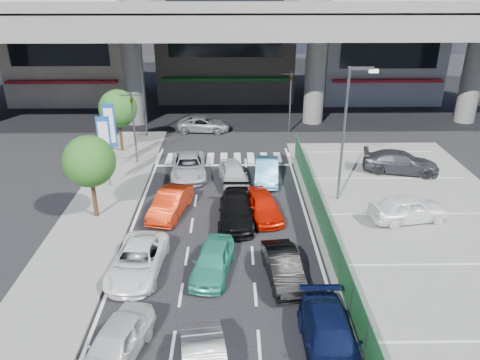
{
  "coord_description": "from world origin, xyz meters",
  "views": [
    {
      "loc": [
        0.67,
        -19.29,
        12.68
      ],
      "look_at": [
        1.05,
        3.86,
        2.31
      ],
      "focal_mm": 35.0,
      "sensor_mm": 36.0,
      "label": 1
    }
  ],
  "objects_px": {
    "minivan_navy_back": "(330,339)",
    "crossing_wagon_silver": "(204,124)",
    "hatch_black_mid_right": "(283,268)",
    "parked_sedan_white": "(409,208)",
    "taxi_teal_mid": "(213,261)",
    "sedan_black_mid": "(236,210)",
    "signboard_near": "(105,142)",
    "sedan_white_mid_left": "(137,261)",
    "street_lamp_left": "(144,80)",
    "parked_sedan_dgrey": "(401,162)",
    "traffic_cone": "(321,202)",
    "street_lamp_right": "(348,124)",
    "taxi_orange_right": "(263,205)",
    "sedan_white_front_mid": "(233,174)",
    "kei_truck_front_right": "(267,171)",
    "traffic_light_right": "(291,87)",
    "wagon_silver_front_left": "(189,166)",
    "van_white_back_left": "(115,344)",
    "tree_near": "(89,162)",
    "tree_far": "(118,109)",
    "signboard_far": "(110,127)",
    "traffic_light_left": "(132,111)",
    "taxi_orange_left": "(170,203)"
  },
  "relations": [
    {
      "from": "traffic_light_left",
      "to": "minivan_navy_back",
      "type": "xyz_separation_m",
      "value": [
        10.3,
        -18.48,
        -3.25
      ]
    },
    {
      "from": "traffic_light_left",
      "to": "taxi_teal_mid",
      "type": "bearing_deg",
      "value": -66.17
    },
    {
      "from": "crossing_wagon_silver",
      "to": "traffic_light_left",
      "type": "bearing_deg",
      "value": 154.54
    },
    {
      "from": "parked_sedan_white",
      "to": "traffic_cone",
      "type": "relative_size",
      "value": 6.87
    },
    {
      "from": "taxi_teal_mid",
      "to": "parked_sedan_dgrey",
      "type": "relative_size",
      "value": 0.79
    },
    {
      "from": "kei_truck_front_right",
      "to": "street_lamp_left",
      "type": "bearing_deg",
      "value": 139.8
    },
    {
      "from": "street_lamp_right",
      "to": "wagon_silver_front_left",
      "type": "relative_size",
      "value": 1.63
    },
    {
      "from": "signboard_far",
      "to": "minivan_navy_back",
      "type": "height_order",
      "value": "signboard_far"
    },
    {
      "from": "signboard_far",
      "to": "sedan_black_mid",
      "type": "height_order",
      "value": "signboard_far"
    },
    {
      "from": "street_lamp_right",
      "to": "taxi_orange_left",
      "type": "relative_size",
      "value": 1.91
    },
    {
      "from": "tree_near",
      "to": "hatch_black_mid_right",
      "type": "bearing_deg",
      "value": -31.2
    },
    {
      "from": "sedan_white_front_mid",
      "to": "signboard_far",
      "type": "bearing_deg",
      "value": 154.83
    },
    {
      "from": "taxi_orange_right",
      "to": "sedan_white_front_mid",
      "type": "relative_size",
      "value": 1.0
    },
    {
      "from": "kei_truck_front_right",
      "to": "parked_sedan_dgrey",
      "type": "xyz_separation_m",
      "value": [
        9.22,
        1.1,
        0.1
      ]
    },
    {
      "from": "minivan_navy_back",
      "to": "taxi_teal_mid",
      "type": "relative_size",
      "value": 1.2
    },
    {
      "from": "minivan_navy_back",
      "to": "crossing_wagon_silver",
      "type": "height_order",
      "value": "minivan_navy_back"
    },
    {
      "from": "van_white_back_left",
      "to": "sedan_white_front_mid",
      "type": "relative_size",
      "value": 0.99
    },
    {
      "from": "sedan_white_front_mid",
      "to": "crossing_wagon_silver",
      "type": "height_order",
      "value": "sedan_white_front_mid"
    },
    {
      "from": "sedan_white_front_mid",
      "to": "parked_sedan_dgrey",
      "type": "height_order",
      "value": "parked_sedan_dgrey"
    },
    {
      "from": "taxi_teal_mid",
      "to": "hatch_black_mid_right",
      "type": "height_order",
      "value": "taxi_teal_mid"
    },
    {
      "from": "tree_near",
      "to": "traffic_light_right",
      "type": "bearing_deg",
      "value": 50.19
    },
    {
      "from": "taxi_teal_mid",
      "to": "sedan_black_mid",
      "type": "relative_size",
      "value": 0.83
    },
    {
      "from": "crossing_wagon_silver",
      "to": "traffic_cone",
      "type": "distance_m",
      "value": 16.31
    },
    {
      "from": "sedan_black_mid",
      "to": "kei_truck_front_right",
      "type": "height_order",
      "value": "same"
    },
    {
      "from": "street_lamp_left",
      "to": "parked_sedan_white",
      "type": "distance_m",
      "value": 22.55
    },
    {
      "from": "van_white_back_left",
      "to": "parked_sedan_white",
      "type": "relative_size",
      "value": 0.93
    },
    {
      "from": "minivan_navy_back",
      "to": "crossing_wagon_silver",
      "type": "xyz_separation_m",
      "value": [
        -5.89,
        25.95,
        -0.07
      ]
    },
    {
      "from": "signboard_near",
      "to": "sedan_white_mid_left",
      "type": "height_order",
      "value": "signboard_near"
    },
    {
      "from": "street_lamp_left",
      "to": "signboard_near",
      "type": "height_order",
      "value": "street_lamp_left"
    },
    {
      "from": "hatch_black_mid_right",
      "to": "sedan_black_mid",
      "type": "height_order",
      "value": "sedan_black_mid"
    },
    {
      "from": "signboard_near",
      "to": "minivan_navy_back",
      "type": "xyz_separation_m",
      "value": [
        11.3,
        -14.47,
        -2.37
      ]
    },
    {
      "from": "signboard_near",
      "to": "taxi_teal_mid",
      "type": "bearing_deg",
      "value": -53.65
    },
    {
      "from": "signboard_far",
      "to": "tree_near",
      "type": "relative_size",
      "value": 0.98
    },
    {
      "from": "kei_truck_front_right",
      "to": "crossing_wagon_silver",
      "type": "height_order",
      "value": "kei_truck_front_right"
    },
    {
      "from": "street_lamp_right",
      "to": "van_white_back_left",
      "type": "xyz_separation_m",
      "value": [
        -10.69,
        -12.56,
        -4.08
      ]
    },
    {
      "from": "minivan_navy_back",
      "to": "kei_truck_front_right",
      "type": "xyz_separation_m",
      "value": [
        -1.21,
        15.43,
        0.0
      ]
    },
    {
      "from": "sedan_white_mid_left",
      "to": "parked_sedan_dgrey",
      "type": "bearing_deg",
      "value": 39.91
    },
    {
      "from": "signboard_near",
      "to": "hatch_black_mid_right",
      "type": "height_order",
      "value": "signboard_near"
    },
    {
      "from": "tree_near",
      "to": "tree_far",
      "type": "relative_size",
      "value": 1.0
    },
    {
      "from": "wagon_silver_front_left",
      "to": "crossing_wagon_silver",
      "type": "bearing_deg",
      "value": 82.09
    },
    {
      "from": "taxi_orange_right",
      "to": "sedan_white_front_mid",
      "type": "distance_m",
      "value": 4.78
    },
    {
      "from": "street_lamp_right",
      "to": "traffic_cone",
      "type": "xyz_separation_m",
      "value": [
        -1.39,
        -0.98,
        -4.39
      ]
    },
    {
      "from": "hatch_black_mid_right",
      "to": "parked_sedan_white",
      "type": "distance_m",
      "value": 9.1
    },
    {
      "from": "traffic_light_right",
      "to": "sedan_white_front_mid",
      "type": "xyz_separation_m",
      "value": [
        -4.81,
        -10.52,
        -3.25
      ]
    },
    {
      "from": "tree_near",
      "to": "signboard_near",
      "type": "bearing_deg",
      "value": 92.87
    },
    {
      "from": "tree_near",
      "to": "parked_sedan_dgrey",
      "type": "bearing_deg",
      "value": 17.58
    },
    {
      "from": "traffic_cone",
      "to": "street_lamp_right",
      "type": "bearing_deg",
      "value": 35.13
    },
    {
      "from": "traffic_light_right",
      "to": "street_lamp_left",
      "type": "distance_m",
      "value": 11.9
    },
    {
      "from": "traffic_cone",
      "to": "parked_sedan_dgrey",
      "type": "bearing_deg",
      "value": 38.52
    },
    {
      "from": "hatch_black_mid_right",
      "to": "signboard_far",
      "type": "bearing_deg",
      "value": 122.11
    }
  ]
}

